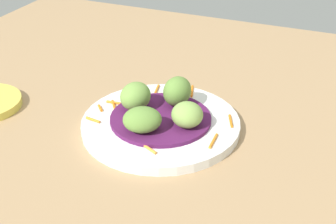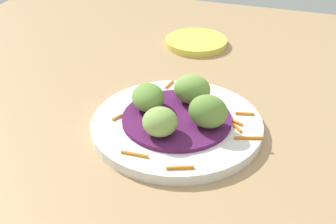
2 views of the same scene
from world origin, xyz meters
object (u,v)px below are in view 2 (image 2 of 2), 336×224
guac_scoop_center (148,97)px  side_plate_small (196,42)px  main_plate (177,125)px  guac_scoop_left (192,89)px  guac_scoop_back (208,111)px  guac_scoop_right (160,122)px

guac_scoop_center → side_plate_small: guac_scoop_center is taller
main_plate → guac_scoop_left: guac_scoop_left is taller
guac_scoop_center → guac_scoop_back: size_ratio=1.06×
main_plate → guac_scoop_right: size_ratio=5.19×
guac_scoop_right → main_plate: bearing=-10.6°
main_plate → side_plate_small: bearing=10.2°
guac_scoop_back → side_plate_small: (30.33, 9.85, -3.69)cm
main_plate → side_plate_small: size_ratio=1.95×
side_plate_small → guac_scoop_back: bearing=-162.0°
main_plate → guac_scoop_center: (0.85, 4.56, 3.14)cm
guac_scoop_center → guac_scoop_right: bearing=-145.6°
guac_scoop_center → side_plate_small: 28.82cm
guac_scoop_right → side_plate_small: bearing=7.4°
guac_scoop_right → guac_scoop_back: bearing=-55.6°
guac_scoop_center → guac_scoop_left: bearing=-55.6°
main_plate → guac_scoop_back: size_ratio=4.57×
guac_scoop_center → guac_scoop_right: same height
main_plate → guac_scoop_back: 5.88cm
guac_scoop_right → guac_scoop_center: bearing=34.4°
guac_scoop_back → side_plate_small: 32.10cm
main_plate → guac_scoop_center: size_ratio=4.31×
main_plate → guac_scoop_back: bearing=-100.6°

